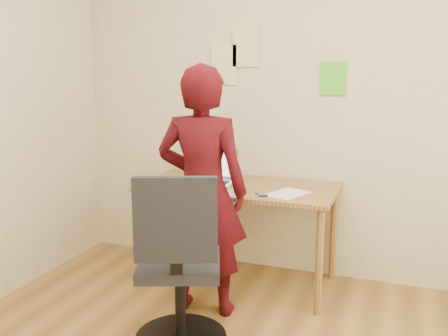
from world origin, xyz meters
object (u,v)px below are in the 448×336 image
at_px(desk, 238,197).
at_px(person, 202,191).
at_px(phone, 261,194).
at_px(office_chair, 179,275).
at_px(laptop, 212,175).

xyz_separation_m(desk, person, (-0.07, -0.49, 0.15)).
bearing_deg(phone, desk, 106.05).
xyz_separation_m(desk, office_chair, (-0.02, -0.96, -0.21)).
xyz_separation_m(desk, phone, (0.23, -0.21, 0.09)).
distance_m(desk, laptop, 0.25).
relative_size(laptop, phone, 2.84).
distance_m(office_chair, person, 0.60).
height_order(desk, phone, phone).
bearing_deg(laptop, desk, -9.36).
relative_size(desk, laptop, 3.96).
height_order(phone, office_chair, office_chair).
distance_m(laptop, office_chair, 1.06).
bearing_deg(laptop, office_chair, -82.69).
height_order(desk, office_chair, office_chair).
bearing_deg(office_chair, laptop, 79.74).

